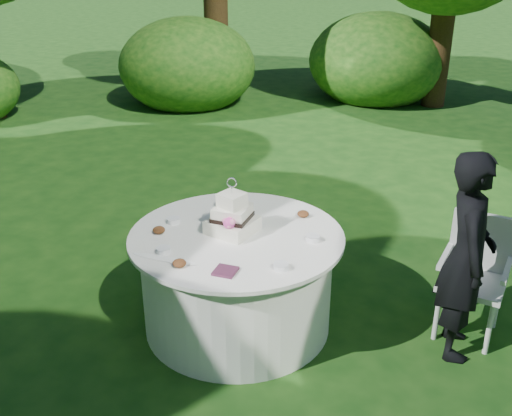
{
  "coord_description": "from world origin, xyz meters",
  "views": [
    {
      "loc": [
        1.41,
        -3.59,
        2.71
      ],
      "look_at": [
        0.15,
        0.0,
        1.0
      ],
      "focal_mm": 42.0,
      "sensor_mm": 36.0,
      "label": 1
    }
  ],
  "objects_px": {
    "napkins": "(225,271)",
    "guest": "(467,256)",
    "chair": "(476,268)",
    "table": "(237,280)",
    "cake": "(232,218)"
  },
  "relations": [
    {
      "from": "guest",
      "to": "chair",
      "type": "relative_size",
      "value": 1.66
    },
    {
      "from": "chair",
      "to": "cake",
      "type": "bearing_deg",
      "value": -163.51
    },
    {
      "from": "table",
      "to": "chair",
      "type": "xyz_separation_m",
      "value": [
        1.67,
        0.53,
        0.13
      ]
    },
    {
      "from": "table",
      "to": "guest",
      "type": "bearing_deg",
      "value": 8.69
    },
    {
      "from": "table",
      "to": "cake",
      "type": "distance_m",
      "value": 0.5
    },
    {
      "from": "chair",
      "to": "table",
      "type": "bearing_deg",
      "value": -162.24
    },
    {
      "from": "guest",
      "to": "table",
      "type": "distance_m",
      "value": 1.64
    },
    {
      "from": "cake",
      "to": "chair",
      "type": "bearing_deg",
      "value": 16.49
    },
    {
      "from": "cake",
      "to": "chair",
      "type": "distance_m",
      "value": 1.82
    },
    {
      "from": "napkins",
      "to": "chair",
      "type": "relative_size",
      "value": 0.15
    },
    {
      "from": "napkins",
      "to": "guest",
      "type": "relative_size",
      "value": 0.09
    },
    {
      "from": "cake",
      "to": "table",
      "type": "bearing_deg",
      "value": -34.48
    },
    {
      "from": "guest",
      "to": "table",
      "type": "height_order",
      "value": "guest"
    },
    {
      "from": "napkins",
      "to": "guest",
      "type": "bearing_deg",
      "value": 27.91
    },
    {
      "from": "table",
      "to": "cake",
      "type": "relative_size",
      "value": 3.67
    }
  ]
}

